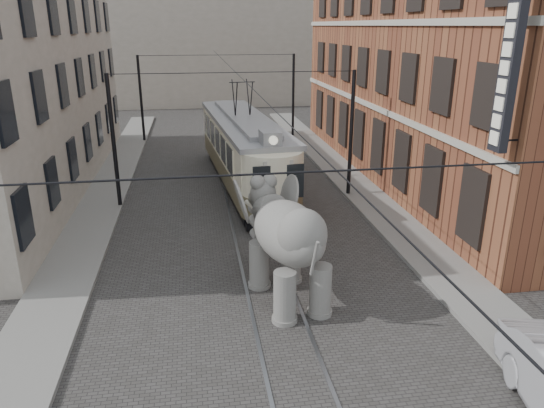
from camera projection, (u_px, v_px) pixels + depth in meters
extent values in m
plane|color=#3C3A38|center=(259.00, 255.00, 18.44)|extent=(120.00, 120.00, 0.00)
cube|color=slate|center=(415.00, 242.00, 19.30)|extent=(2.00, 60.00, 0.15)
cube|color=slate|center=(72.00, 265.00, 17.47)|extent=(2.00, 60.00, 0.15)
cube|color=brown|center=(444.00, 64.00, 26.44)|extent=(8.00, 26.00, 12.00)
cube|color=gray|center=(5.00, 89.00, 24.48)|extent=(7.00, 24.00, 10.00)
cube|color=gray|center=(209.00, 34.00, 53.37)|extent=(28.00, 10.00, 14.00)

